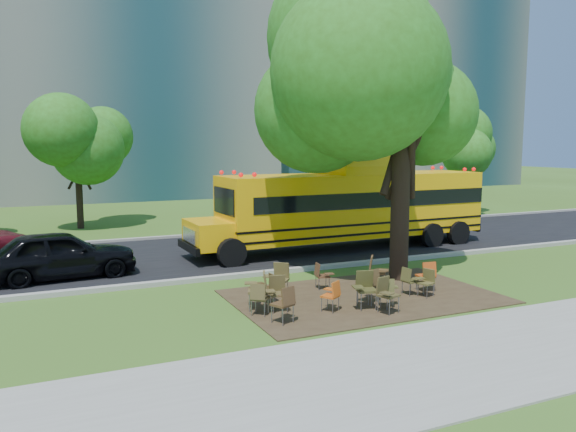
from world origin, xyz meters
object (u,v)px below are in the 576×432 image
chair_10 (321,274)px  chair_13 (428,273)px  chair_5 (386,291)px  chair_14 (268,285)px  chair_15 (277,290)px  chair_8 (259,287)px  main_tree (403,84)px  chair_1 (260,296)px  chair_0 (285,301)px  black_car (60,255)px  chair_12 (376,269)px  chair_9 (279,276)px  chair_3 (365,286)px  chair_2 (332,293)px  chair_11 (370,282)px  school_bus (352,206)px  chair_4 (387,290)px  chair_6 (426,280)px  chair_7 (410,279)px

chair_10 → chair_13: (2.56, -1.43, 0.07)m
chair_5 → chair_13: chair_5 is taller
chair_10 → chair_14: 1.97m
chair_15 → chair_10: bearing=-133.9°
chair_5 → chair_13: (2.17, 1.19, -0.01)m
chair_5 → chair_8: chair_8 is taller
main_tree → chair_1: 7.65m
chair_0 → black_car: 8.12m
chair_12 → chair_9: bearing=-61.5°
chair_12 → chair_15: size_ratio=1.08×
black_car → chair_14: bearing=-142.2°
chair_3 → chair_5: bearing=132.2°
chair_12 → chair_2: bearing=-20.2°
chair_11 → chair_5: bearing=-116.0°
chair_10 → black_car: size_ratio=0.17×
chair_11 → chair_14: 2.63m
chair_8 → chair_11: bearing=-80.3°
chair_9 → chair_14: chair_9 is taller
school_bus → chair_4: 8.34m
school_bus → chair_4: school_bus is taller
main_tree → chair_14: 7.11m
main_tree → chair_5: main_tree is taller
chair_0 → chair_10: size_ratio=1.15×
chair_14 → black_car: (-4.76, 5.06, 0.28)m
chair_2 → chair_4: (1.41, -0.27, -0.00)m
chair_0 → chair_15: (0.22, 0.96, -0.00)m
chair_0 → chair_15: size_ratio=1.00×
chair_2 → chair_10: bearing=36.1°
chair_9 → chair_12: 2.83m
school_bus → black_car: size_ratio=2.73×
chair_2 → chair_12: size_ratio=0.82×
chair_2 → chair_5: bearing=-62.7°
chair_11 → black_car: (-7.17, 6.12, 0.19)m
chair_6 → chair_2: bearing=74.5°
chair_2 → chair_7: bearing=-23.8°
chair_2 → chair_6: bearing=-30.0°
school_bus → chair_1: 9.54m
chair_11 → school_bus: bearing=45.6°
chair_6 → chair_13: size_ratio=0.87×
chair_9 → black_car: (-5.26, 4.61, 0.19)m
chair_3 → chair_13: chair_3 is taller
chair_4 → chair_10: bearing=131.8°
chair_12 → chair_5: bearing=9.9°
chair_1 → chair_5: (2.85, -1.05, 0.05)m
chair_11 → black_car: bearing=122.5°
school_bus → chair_10: school_bus is taller
chair_3 → chair_10: size_ratio=1.24×
chair_12 → chair_6: bearing=69.6°
chair_7 → chair_3: bearing=-77.8°
chair_13 → chair_10: bearing=156.4°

